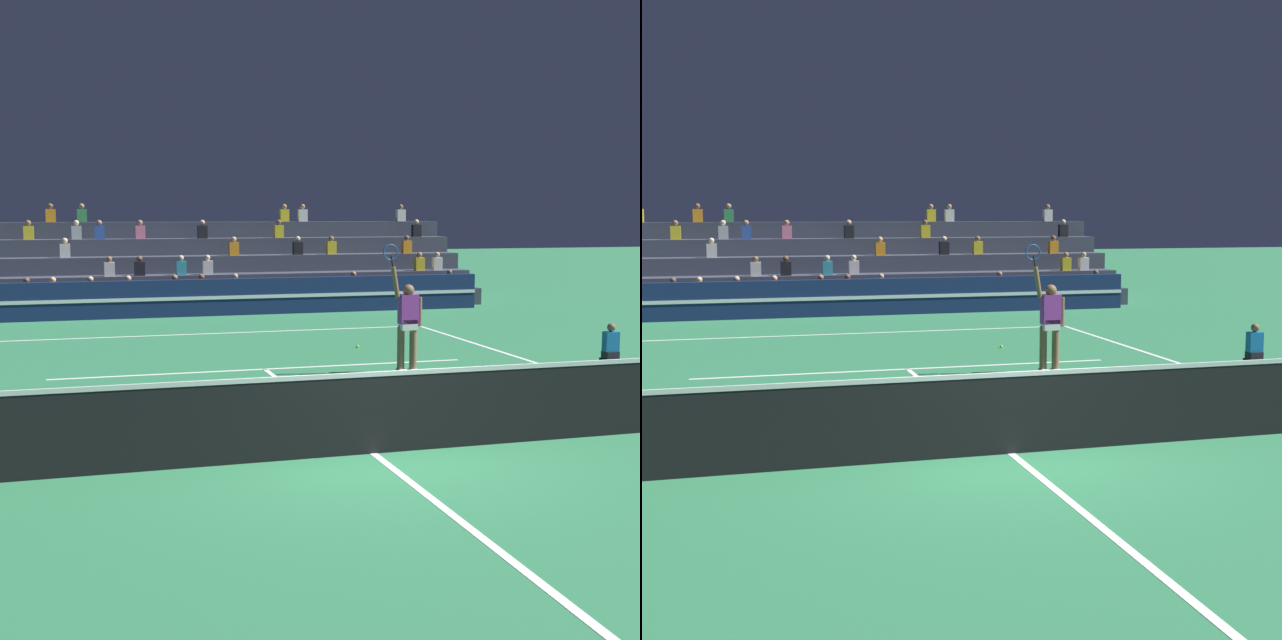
{
  "view_description": "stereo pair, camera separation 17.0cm",
  "coord_description": "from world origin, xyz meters",
  "views": [
    {
      "loc": [
        -3.7,
        -10.47,
        3.05
      ],
      "look_at": [
        0.76,
        5.15,
        1.1
      ],
      "focal_mm": 50.0,
      "sensor_mm": 36.0,
      "label": 1
    },
    {
      "loc": [
        -3.54,
        -10.52,
        3.05
      ],
      "look_at": [
        0.76,
        5.15,
        1.1
      ],
      "focal_mm": 50.0,
      "sensor_mm": 36.0,
      "label": 2
    }
  ],
  "objects": [
    {
      "name": "sponsor_banner_wall",
      "position": [
        0.0,
        15.87,
        0.55
      ],
      "size": [
        18.0,
        0.26,
        1.1
      ],
      "color": "navy",
      "rests_on": "ground"
    },
    {
      "name": "tennis_player",
      "position": [
        2.52,
        5.25,
        0.99
      ],
      "size": [
        0.84,
        0.33,
        2.5
      ],
      "color": "brown",
      "rests_on": "ground"
    },
    {
      "name": "ball_kid_courtside",
      "position": [
        6.87,
        5.06,
        0.33
      ],
      "size": [
        0.3,
        0.36,
        0.84
      ],
      "color": "black",
      "rests_on": "ground"
    },
    {
      "name": "bleacher_stand",
      "position": [
        -0.01,
        19.67,
        1.02
      ],
      "size": [
        19.4,
        4.75,
        3.38
      ],
      "color": "#383D4C",
      "rests_on": "ground"
    },
    {
      "name": "tennis_ball",
      "position": [
        2.64,
        8.6,
        0.03
      ],
      "size": [
        0.07,
        0.07,
        0.07
      ],
      "primitive_type": "sphere",
      "color": "#C6DB33",
      "rests_on": "ground"
    },
    {
      "name": "court_lines",
      "position": [
        0.0,
        0.0,
        0.0
      ],
      "size": [
        11.1,
        23.9,
        0.01
      ],
      "color": "white",
      "rests_on": "ground"
    },
    {
      "name": "tennis_net",
      "position": [
        0.0,
        0.0,
        0.54
      ],
      "size": [
        12.0,
        0.1,
        1.1
      ],
      "color": "slate",
      "rests_on": "ground"
    },
    {
      "name": "ground_plane",
      "position": [
        0.0,
        0.0,
        0.0
      ],
      "size": [
        120.0,
        120.0,
        0.0
      ],
      "primitive_type": "plane",
      "color": "#2D7A4C"
    }
  ]
}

